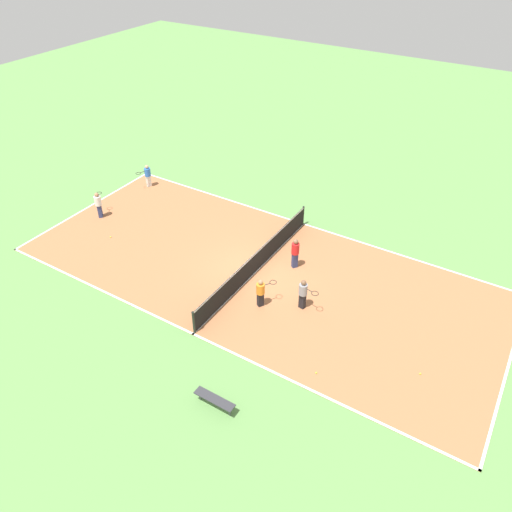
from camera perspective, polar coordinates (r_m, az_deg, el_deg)
The scene contains 12 objects.
ground_plane at distance 23.35m, azimuth 0.00°, elevation -1.78°, with size 80.00×80.00×0.00m, color #60934C.
court_surface at distance 23.34m, azimuth 0.00°, elevation -1.76°, with size 9.71×22.28×0.02m.
tennis_net at distance 22.99m, azimuth 0.00°, elevation -0.62°, with size 9.51×0.10×1.12m.
bench at distance 17.77m, azimuth -4.76°, elevation -16.06°, with size 0.36×1.53×0.45m.
player_baseline_gray at distance 20.97m, azimuth 5.41°, elevation -4.17°, with size 0.49×0.98×1.47m.
player_near_white at distance 28.14m, azimuth -17.57°, elevation 5.76°, with size 0.94×0.83×1.48m.
player_near_blue at distance 30.60m, azimuth -12.29°, elevation 9.09°, with size 0.99×0.57×1.37m.
player_center_orange at distance 21.02m, azimuth 0.55°, elevation -4.07°, with size 0.97×0.76×1.37m.
player_coach_red at distance 23.15m, azimuth 4.51°, elevation 0.51°, with size 0.50×0.50×1.56m.
tennis_ball_midcourt at distance 26.63m, azimuth -16.29°, elevation 2.11°, with size 0.07×0.07×0.07m, color #CCE033.
tennis_ball_far_baseline at distance 19.01m, azimuth 6.90°, elevation -13.11°, with size 0.07×0.07×0.07m, color #CCE033.
tennis_ball_near_net at distance 19.81m, azimuth 18.27°, elevation -12.65°, with size 0.07×0.07×0.07m, color #CCE033.
Camera 1 is at (15.60, 9.65, 14.45)m, focal length 35.00 mm.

